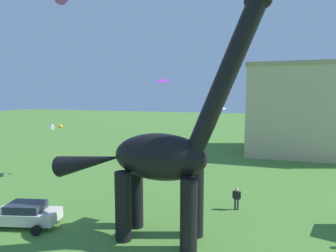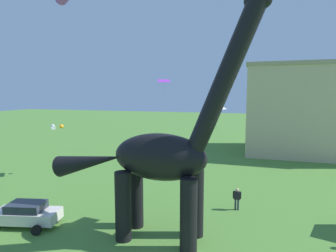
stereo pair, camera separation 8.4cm
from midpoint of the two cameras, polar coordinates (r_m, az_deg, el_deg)
dinosaur_sculpture at (r=17.01m, az=-1.99°, el=-6.13°), size 13.21×2.80×13.80m
parked_sedan_left at (r=21.88m, az=-26.44°, el=-15.38°), size 4.50×2.72×1.55m
person_strolling_adult at (r=22.72m, az=13.38°, el=-13.50°), size 0.62×0.28×1.67m
kite_far_left at (r=32.56m, az=-21.77°, el=-0.18°), size 1.60×1.58×0.45m
kite_apex at (r=32.70m, az=-1.05°, el=8.95°), size 1.68×1.54×1.76m
kite_near_high at (r=18.94m, az=9.43°, el=3.97°), size 1.24×1.53×1.77m
background_building_block at (r=46.41m, az=26.89°, el=2.94°), size 18.85×12.66×12.82m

